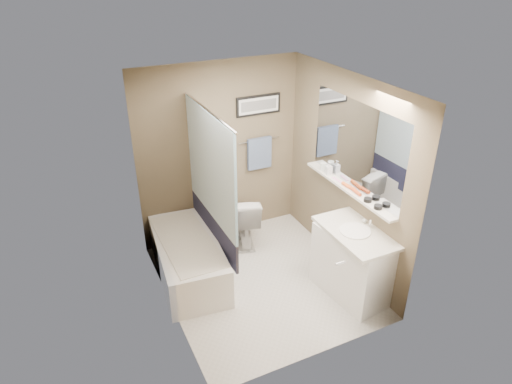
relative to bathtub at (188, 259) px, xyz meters
name	(u,v)px	position (x,y,z in m)	size (l,w,h in m)	color
ground	(261,281)	(0.75, -0.48, -0.25)	(2.50, 2.50, 0.00)	beige
ceiling	(263,86)	(0.75, -0.48, 2.13)	(2.20, 2.50, 0.04)	white
wall_back	(220,154)	(0.75, 0.75, 0.95)	(2.20, 0.04, 2.40)	brown
wall_front	(324,254)	(0.75, -1.71, 0.95)	(2.20, 0.04, 2.40)	brown
wall_left	(165,216)	(-0.33, -0.48, 0.95)	(0.04, 2.50, 2.40)	brown
wall_right	(344,175)	(1.83, -0.48, 0.95)	(0.04, 2.50, 2.40)	brown
tile_surround	(153,210)	(-0.34, 0.02, 0.75)	(0.02, 1.55, 2.00)	#BEAA90
curtain_rod	(208,110)	(0.35, 0.02, 1.80)	(0.02, 0.02, 1.55)	silver
curtain_upper	(210,166)	(0.35, 0.02, 1.15)	(0.03, 1.45, 1.28)	white
curtain_lower	(214,228)	(0.35, 0.02, 0.33)	(0.03, 1.45, 0.36)	#222440
mirror	(356,146)	(1.84, -0.63, 1.37)	(0.02, 1.60, 1.00)	silver
shelf	(348,189)	(1.79, -0.63, 0.85)	(0.12, 1.60, 0.03)	silver
towel_bar	(259,140)	(1.30, 0.73, 1.05)	(0.02, 0.02, 0.60)	silver
towel	(259,153)	(1.30, 0.71, 0.87)	(0.34, 0.05, 0.44)	#7F97B9
art_frame	(258,105)	(1.30, 0.75, 1.53)	(0.62, 0.03, 0.26)	black
art_mat	(259,105)	(1.30, 0.73, 1.53)	(0.56, 0.00, 0.20)	white
art_image	(259,105)	(1.30, 0.73, 1.53)	(0.50, 0.00, 0.13)	#595959
door	(373,257)	(1.30, -1.73, 0.75)	(0.80, 0.02, 2.00)	silver
door_handle	(340,263)	(0.97, -1.67, 0.75)	(0.02, 0.02, 0.10)	silver
bathtub	(188,259)	(0.00, 0.00, 0.00)	(0.70, 1.50, 0.50)	white
tub_rim	(187,241)	(0.00, 0.00, 0.25)	(0.56, 1.36, 0.02)	white
toilet	(243,219)	(0.90, 0.40, 0.11)	(0.41, 0.71, 0.73)	silver
vanity	(353,264)	(1.60, -1.10, 0.15)	(0.50, 0.90, 0.80)	white
countertop	(356,233)	(1.59, -1.10, 0.57)	(0.54, 0.96, 0.04)	beige
sink_basin	(355,231)	(1.58, -1.10, 0.60)	(0.34, 0.34, 0.01)	white
faucet_spout	(370,223)	(1.78, -1.10, 0.64)	(0.02, 0.02, 0.10)	white
faucet_knob	(365,221)	(1.78, -1.00, 0.62)	(0.05, 0.05, 0.05)	white
candle_bowl_near	(378,207)	(1.79, -1.17, 0.89)	(0.09, 0.09, 0.04)	black
candle_bowl_far	(368,200)	(1.79, -1.00, 0.89)	(0.09, 0.09, 0.04)	black
hair_brush_front	(355,191)	(1.79, -0.77, 0.89)	(0.04, 0.04, 0.22)	#C5451B
hair_brush_back	(349,186)	(1.79, -0.65, 0.89)	(0.04, 0.04, 0.22)	orange
pink_comb	(337,180)	(1.79, -0.41, 0.87)	(0.03, 0.16, 0.01)	#FF9BCD
glass_jar	(323,167)	(1.79, -0.11, 0.92)	(0.08, 0.08, 0.10)	silver
soap_bottle	(329,168)	(1.79, -0.23, 0.95)	(0.07, 0.07, 0.16)	#999999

